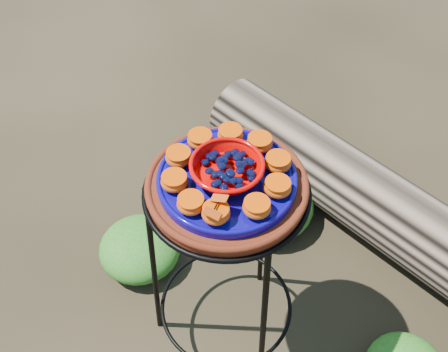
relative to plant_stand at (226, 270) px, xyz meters
The scene contains 20 objects.
ground 0.35m from the plant_stand, ahead, with size 60.00×60.00×0.00m, color black.
plant_stand is the anchor object (origin of this frame).
terracotta_saucer 0.37m from the plant_stand, ahead, with size 0.38×0.38×0.03m, color #561009.
cobalt_plate 0.39m from the plant_stand, ahead, with size 0.32×0.32×0.02m, color #0B0851.
red_bowl 0.42m from the plant_stand, ahead, with size 0.16×0.16×0.05m, color #CC0300, non-canonical shape.
glass_gems 0.46m from the plant_stand, ahead, with size 0.13×0.13×0.02m, color black, non-canonical shape.
orange_half_0 0.44m from the plant_stand, 68.84° to the right, with size 0.06×0.06×0.03m, color #AA2701.
orange_half_1 0.44m from the plant_stand, 25.66° to the right, with size 0.06×0.06×0.03m, color #AA2701.
orange_half_2 0.44m from the plant_stand, 10.34° to the left, with size 0.06×0.06×0.03m, color #AA2701.
orange_half_3 0.44m from the plant_stand, 46.34° to the left, with size 0.06×0.06×0.03m, color #AA2701.
orange_half_4 0.44m from the plant_stand, 82.34° to the left, with size 0.06×0.06×0.03m, color #AA2701.
orange_half_5 0.44m from the plant_stand, 118.34° to the left, with size 0.06×0.06×0.03m, color #AA2701.
orange_half_6 0.44m from the plant_stand, 154.34° to the left, with size 0.06×0.06×0.03m, color #AA2701.
orange_half_7 0.44m from the plant_stand, 169.66° to the right, with size 0.06×0.06×0.03m, color #AA2701.
orange_half_8 0.44m from the plant_stand, 133.66° to the right, with size 0.06×0.06×0.03m, color #AA2701.
orange_half_9 0.44m from the plant_stand, 97.66° to the right, with size 0.06×0.06×0.03m, color #AA2701.
butterfly 0.46m from the plant_stand, 68.84° to the right, with size 0.08×0.05×0.01m, color #BA3A0B, non-canonical shape.
driftwood_log 0.72m from the plant_stand, 71.91° to the left, with size 1.42×0.37×0.27m, color black, non-canonical shape.
foliage_left 0.49m from the plant_stand, behind, with size 0.29×0.29×0.14m, color #224C17.
foliage_back 0.55m from the plant_stand, 103.57° to the left, with size 0.34×0.34×0.17m, color #224C17.
Camera 1 is at (0.45, -0.72, 1.72)m, focal length 45.00 mm.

